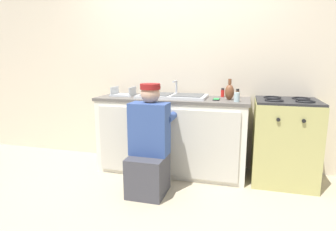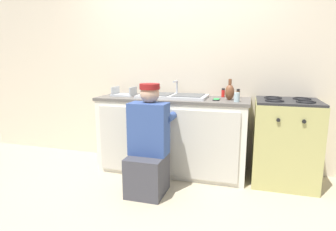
% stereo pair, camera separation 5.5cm
% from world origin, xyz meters
% --- Properties ---
extents(ground_plane, '(12.00, 12.00, 0.00)m').
position_xyz_m(ground_plane, '(0.00, 0.00, 0.00)').
color(ground_plane, tan).
extents(back_wall, '(6.00, 0.10, 2.50)m').
position_xyz_m(back_wall, '(0.00, 0.65, 1.25)').
color(back_wall, beige).
rests_on(back_wall, ground_plane).
extents(counter_cabinet, '(1.73, 0.62, 0.86)m').
position_xyz_m(counter_cabinet, '(0.00, 0.29, 0.43)').
color(counter_cabinet, silver).
rests_on(counter_cabinet, ground_plane).
extents(countertop, '(1.77, 0.62, 0.04)m').
position_xyz_m(countertop, '(0.00, 0.30, 0.88)').
color(countertop, '#5B5651').
rests_on(countertop, counter_cabinet).
extents(sink_double_basin, '(0.80, 0.44, 0.19)m').
position_xyz_m(sink_double_basin, '(0.00, 0.30, 0.92)').
color(sink_double_basin, silver).
rests_on(sink_double_basin, countertop).
extents(stove_range, '(0.65, 0.62, 0.93)m').
position_xyz_m(stove_range, '(1.26, 0.30, 0.46)').
color(stove_range, tan).
rests_on(stove_range, ground_plane).
extents(plumber_person, '(0.42, 0.61, 1.10)m').
position_xyz_m(plumber_person, '(-0.07, -0.34, 0.46)').
color(plumber_person, '#3F3F47').
rests_on(plumber_person, ground_plane).
extents(spice_bottle_pepper, '(0.04, 0.04, 0.10)m').
position_xyz_m(spice_bottle_pepper, '(0.74, 0.45, 0.95)').
color(spice_bottle_pepper, '#513823').
rests_on(spice_bottle_pepper, countertop).
extents(water_glass, '(0.06, 0.06, 0.10)m').
position_xyz_m(water_glass, '(0.74, 0.14, 0.95)').
color(water_glass, '#ADC6CC').
rests_on(water_glass, countertop).
extents(cell_phone, '(0.07, 0.14, 0.01)m').
position_xyz_m(cell_phone, '(0.52, 0.23, 0.90)').
color(cell_phone, black).
rests_on(cell_phone, countertop).
extents(vase_decorative, '(0.10, 0.10, 0.23)m').
position_xyz_m(vase_decorative, '(0.66, 0.27, 0.99)').
color(vase_decorative, brown).
rests_on(vase_decorative, countertop).
extents(dish_rack_tray, '(0.28, 0.22, 0.11)m').
position_xyz_m(dish_rack_tray, '(-0.62, 0.29, 0.92)').
color(dish_rack_tray, '#B2B7BC').
rests_on(dish_rack_tray, countertop).
extents(spice_bottle_red, '(0.04, 0.04, 0.10)m').
position_xyz_m(spice_bottle_red, '(0.56, 0.50, 0.95)').
color(spice_bottle_red, red).
rests_on(spice_bottle_red, countertop).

